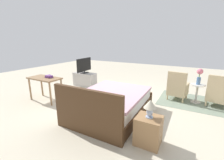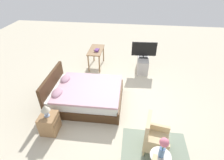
% 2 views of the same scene
% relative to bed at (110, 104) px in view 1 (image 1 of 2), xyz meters
% --- Properties ---
extents(ground_plane, '(16.00, 16.00, 0.00)m').
position_rel_bed_xyz_m(ground_plane, '(0.19, -0.94, -0.30)').
color(ground_plane, beige).
extents(floor_rug, '(2.10, 1.50, 0.01)m').
position_rel_bed_xyz_m(floor_rug, '(-1.89, -1.96, -0.29)').
color(floor_rug, gray).
rests_on(floor_rug, ground_plane).
extents(bed, '(1.58, 2.07, 0.96)m').
position_rel_bed_xyz_m(bed, '(0.00, 0.00, 0.00)').
color(bed, '#472D19').
rests_on(bed, ground_plane).
extents(armchair_by_window_left, '(0.65, 0.65, 0.92)m').
position_rel_bed_xyz_m(armchair_by_window_left, '(-2.41, -1.90, 0.08)').
color(armchair_by_window_left, '#CCB284').
rests_on(armchair_by_window_left, floor_rug).
extents(armchair_by_window_right, '(0.62, 0.62, 0.92)m').
position_rel_bed_xyz_m(armchair_by_window_right, '(-1.35, -1.90, 0.08)').
color(armchair_by_window_right, '#CCB284').
rests_on(armchair_by_window_right, floor_rug).
extents(side_table, '(0.40, 0.40, 0.57)m').
position_rel_bed_xyz_m(side_table, '(-1.89, -1.96, 0.06)').
color(side_table, beige).
rests_on(side_table, ground_plane).
extents(flower_vase, '(0.17, 0.17, 0.48)m').
position_rel_bed_xyz_m(flower_vase, '(-1.89, -1.96, 0.57)').
color(flower_vase, '#4C709E').
rests_on(flower_vase, side_table).
extents(nightstand, '(0.44, 0.41, 0.52)m').
position_rel_bed_xyz_m(nightstand, '(-1.14, 0.61, -0.04)').
color(nightstand, '#997047').
rests_on(nightstand, ground_plane).
extents(table_lamp, '(0.22, 0.22, 0.33)m').
position_rel_bed_xyz_m(table_lamp, '(-1.14, 0.61, 0.44)').
color(table_lamp, '#9EADC6').
rests_on(table_lamp, nightstand).
extents(tv_stand, '(0.96, 0.40, 0.54)m').
position_rel_bed_xyz_m(tv_stand, '(2.19, -1.74, -0.03)').
color(tv_stand, '#B7B2AD').
rests_on(tv_stand, ground_plane).
extents(tv_flatscreen, '(0.22, 0.91, 0.61)m').
position_rel_bed_xyz_m(tv_flatscreen, '(2.20, -1.74, 0.56)').
color(tv_flatscreen, black).
rests_on(tv_flatscreen, tv_stand).
extents(vanity_desk, '(1.04, 0.52, 0.73)m').
position_rel_bed_xyz_m(vanity_desk, '(2.26, 0.10, 0.33)').
color(vanity_desk, '#8E6B47').
rests_on(vanity_desk, ground_plane).
extents(book_stack, '(0.24, 0.19, 0.07)m').
position_rel_bed_xyz_m(book_stack, '(2.12, 0.04, 0.47)').
color(book_stack, '#66387A').
rests_on(book_stack, vanity_desk).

